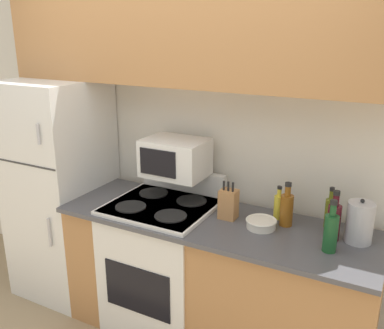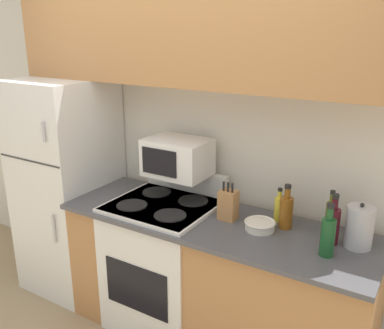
{
  "view_description": "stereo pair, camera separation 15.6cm",
  "coord_description": "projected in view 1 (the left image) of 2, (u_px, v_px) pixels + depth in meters",
  "views": [
    {
      "loc": [
        1.37,
        -1.96,
        2.08
      ],
      "look_at": [
        0.18,
        0.29,
        1.26
      ],
      "focal_mm": 40.0,
      "sensor_mm": 36.0,
      "label": 1
    },
    {
      "loc": [
        1.51,
        -1.88,
        2.08
      ],
      "look_at": [
        0.18,
        0.29,
        1.26
      ],
      "focal_mm": 40.0,
      "sensor_mm": 36.0,
      "label": 2
    }
  ],
  "objects": [
    {
      "name": "bowl",
      "position": [
        261.0,
        223.0,
        2.6
      ],
      "size": [
        0.19,
        0.19,
        0.06
      ],
      "color": "silver",
      "rests_on": "lower_cabinets"
    },
    {
      "name": "wall_back",
      "position": [
        198.0,
        143.0,
        3.1
      ],
      "size": [
        8.0,
        0.05,
        2.55
      ],
      "color": "silver",
      "rests_on": "ground_plane"
    },
    {
      "name": "kettle",
      "position": [
        360.0,
        222.0,
        2.41
      ],
      "size": [
        0.15,
        0.15,
        0.26
      ],
      "color": "#B7B7BC",
      "rests_on": "lower_cabinets"
    },
    {
      "name": "refrigerator",
      "position": [
        61.0,
        189.0,
        3.38
      ],
      "size": [
        0.65,
        0.7,
        1.72
      ],
      "color": "white",
      "rests_on": "ground_plane"
    },
    {
      "name": "bottle_wine_green",
      "position": [
        331.0,
        231.0,
        2.31
      ],
      "size": [
        0.08,
        0.08,
        0.3
      ],
      "color": "#194C23",
      "rests_on": "lower_cabinets"
    },
    {
      "name": "stove",
      "position": [
        163.0,
        263.0,
        3.04
      ],
      "size": [
        0.69,
        0.66,
        1.1
      ],
      "color": "white",
      "rests_on": "ground_plane"
    },
    {
      "name": "bottle_whiskey",
      "position": [
        287.0,
        209.0,
        2.62
      ],
      "size": [
        0.08,
        0.08,
        0.28
      ],
      "color": "brown",
      "rests_on": "lower_cabinets"
    },
    {
      "name": "knife_block",
      "position": [
        228.0,
        204.0,
        2.72
      ],
      "size": [
        0.11,
        0.1,
        0.25
      ],
      "color": "#B27A47",
      "rests_on": "lower_cabinets"
    },
    {
      "name": "bottle_wine_red",
      "position": [
        334.0,
        221.0,
        2.44
      ],
      "size": [
        0.08,
        0.08,
        0.3
      ],
      "color": "#470F19",
      "rests_on": "lower_cabinets"
    },
    {
      "name": "microwave",
      "position": [
        175.0,
        158.0,
        2.93
      ],
      "size": [
        0.43,
        0.32,
        0.26
      ],
      "color": "white",
      "rests_on": "stove"
    },
    {
      "name": "lower_cabinets",
      "position": [
        214.0,
        280.0,
        2.88
      ],
      "size": [
        2.05,
        0.68,
        0.91
      ],
      "color": "#B27A47",
      "rests_on": "ground_plane"
    },
    {
      "name": "bottle_olive_oil",
      "position": [
        330.0,
        212.0,
        2.59
      ],
      "size": [
        0.06,
        0.06,
        0.26
      ],
      "color": "#5B6619",
      "rests_on": "lower_cabinets"
    },
    {
      "name": "upper_cabinets",
      "position": [
        184.0,
        29.0,
        2.69
      ],
      "size": [
        2.7,
        0.34,
        0.7
      ],
      "color": "#B27A47",
      "rests_on": "refrigerator"
    },
    {
      "name": "bottle_cooking_spray",
      "position": [
        278.0,
        206.0,
        2.72
      ],
      "size": [
        0.06,
        0.06,
        0.22
      ],
      "color": "gold",
      "rests_on": "lower_cabinets"
    }
  ]
}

